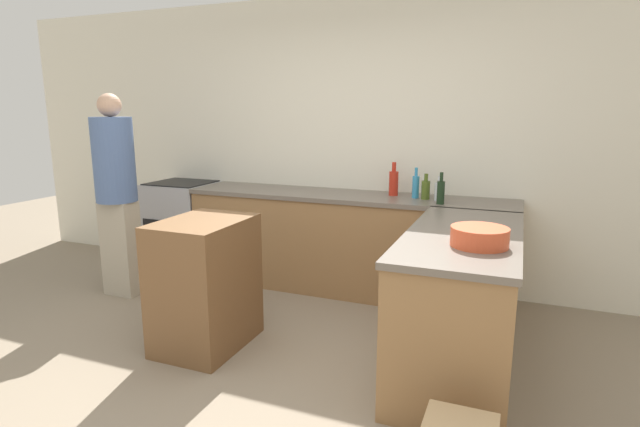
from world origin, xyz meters
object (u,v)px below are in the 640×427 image
object	(u,v)px
wine_bottle_dark	(441,191)
olive_oil_bottle	(426,189)
mixing_bowl	(479,237)
person_by_range	(116,189)
island_table	(205,284)
hot_sauce_bottle	(394,182)
dish_soap_bottle	(416,186)
vinegar_bottle_clear	(440,191)
range_oven	(184,225)

from	to	relation	value
wine_bottle_dark	olive_oil_bottle	world-z (taller)	wine_bottle_dark
mixing_bowl	person_by_range	size ratio (longest dim) A/B	0.18
island_table	hot_sauce_bottle	distance (m)	1.90
person_by_range	island_table	bearing A→B (deg)	-23.75
wine_bottle_dark	hot_sauce_bottle	xyz separation A→B (m)	(-0.45, 0.27, 0.01)
island_table	dish_soap_bottle	distance (m)	1.96
vinegar_bottle_clear	person_by_range	size ratio (longest dim) A/B	0.11
mixing_bowl	hot_sauce_bottle	distance (m)	1.71
person_by_range	mixing_bowl	bearing A→B (deg)	-9.42
range_oven	mixing_bowl	distance (m)	3.42
vinegar_bottle_clear	island_table	bearing A→B (deg)	-134.09
range_oven	mixing_bowl	world-z (taller)	mixing_bowl
island_table	dish_soap_bottle	bearing A→B (deg)	51.52
wine_bottle_dark	olive_oil_bottle	size ratio (longest dim) A/B	1.18
mixing_bowl	vinegar_bottle_clear	size ratio (longest dim) A/B	1.57
dish_soap_bottle	person_by_range	distance (m)	2.63
mixing_bowl	dish_soap_bottle	world-z (taller)	dish_soap_bottle
olive_oil_bottle	person_by_range	bearing A→B (deg)	-161.28
mixing_bowl	dish_soap_bottle	xyz separation A→B (m)	(-0.65, 1.42, 0.05)
dish_soap_bottle	vinegar_bottle_clear	bearing A→B (deg)	-12.30
wine_bottle_dark	island_table	bearing A→B (deg)	-138.19
range_oven	island_table	size ratio (longest dim) A/B	1.00
mixing_bowl	wine_bottle_dark	size ratio (longest dim) A/B	1.23
olive_oil_bottle	vinegar_bottle_clear	xyz separation A→B (m)	(0.12, -0.01, -0.01)
wine_bottle_dark	dish_soap_bottle	bearing A→B (deg)	139.82
person_by_range	range_oven	bearing A→B (deg)	87.85
wine_bottle_dark	range_oven	bearing A→B (deg)	176.38
olive_oil_bottle	person_by_range	distance (m)	2.71
island_table	person_by_range	world-z (taller)	person_by_range
wine_bottle_dark	person_by_range	size ratio (longest dim) A/B	0.14
mixing_bowl	island_table	bearing A→B (deg)	-178.26
range_oven	person_by_range	bearing A→B (deg)	-92.15
vinegar_bottle_clear	wine_bottle_dark	bearing A→B (deg)	-78.23
range_oven	hot_sauce_bottle	xyz separation A→B (m)	(2.23, 0.10, 0.57)
mixing_bowl	dish_soap_bottle	distance (m)	1.56
range_oven	mixing_bowl	size ratio (longest dim) A/B	2.88
dish_soap_bottle	hot_sauce_bottle	bearing A→B (deg)	164.29
range_oven	mixing_bowl	bearing A→B (deg)	-24.14
range_oven	mixing_bowl	xyz separation A→B (m)	(3.09, -1.38, 0.51)
island_table	wine_bottle_dark	distance (m)	1.98
person_by_range	olive_oil_bottle	bearing A→B (deg)	18.72
wine_bottle_dark	person_by_range	distance (m)	2.81
range_oven	person_by_range	size ratio (longest dim) A/B	0.51
dish_soap_bottle	island_table	bearing A→B (deg)	-128.48
island_table	hot_sauce_bottle	xyz separation A→B (m)	(0.96, 1.53, 0.57)
hot_sauce_bottle	olive_oil_bottle	world-z (taller)	hot_sauce_bottle
mixing_bowl	vinegar_bottle_clear	distance (m)	1.44
island_table	person_by_range	xyz separation A→B (m)	(-1.30, 0.57, 0.52)
wine_bottle_dark	vinegar_bottle_clear	size ratio (longest dim) A/B	1.27
hot_sauce_bottle	person_by_range	bearing A→B (deg)	-156.99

